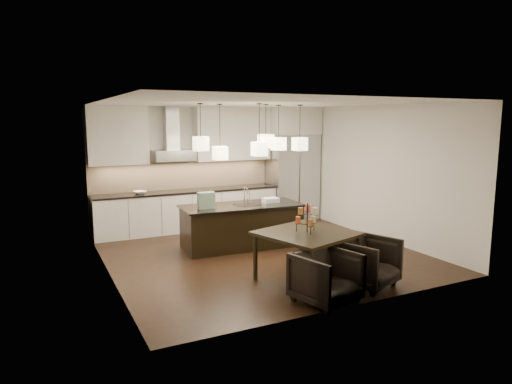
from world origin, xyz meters
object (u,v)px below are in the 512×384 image
island_body (242,227)px  armchair_left (326,278)px  refrigerator (292,177)px  dining_table (307,256)px  armchair_right (367,262)px

island_body → armchair_left: island_body is taller
refrigerator → island_body: refrigerator is taller
island_body → dining_table: size_ratio=1.77×
refrigerator → armchair_left: refrigerator is taller
island_body → armchair_left: size_ratio=2.88×
refrigerator → island_body: size_ratio=0.94×
refrigerator → armchair_left: size_ratio=2.70×
armchair_left → dining_table: bearing=60.2°
refrigerator → dining_table: 4.57m
island_body → dining_table: 2.22m
armchair_right → refrigerator: bearing=52.9°
refrigerator → island_body: 2.92m
dining_table → armchair_right: size_ratio=1.58×
refrigerator → armchair_right: bearing=-107.2°
dining_table → island_body: bearing=76.1°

